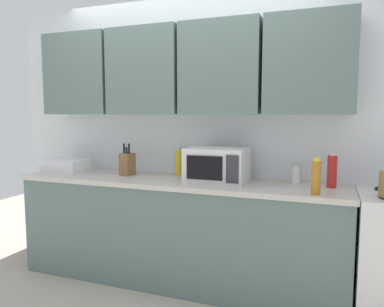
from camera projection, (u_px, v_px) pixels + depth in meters
The scene contains 9 objects.
wall_back_with_cabinets at pixel (187, 100), 3.26m from camera, with size 3.67×0.38×2.60m.
counter_run at pixel (177, 230), 3.17m from camera, with size 2.80×0.63×0.90m.
microwave at pixel (217, 165), 2.97m from camera, with size 0.48×0.37×0.28m.
dish_rack at pixel (67, 166), 3.51m from camera, with size 0.38×0.30×0.12m, color silver.
knife_block at pixel (127, 164), 3.32m from camera, with size 0.12×0.13×0.29m.
bottle_yellow_mustard at pixel (179, 162), 3.33m from camera, with size 0.06×0.06×0.26m.
bottle_red_sauce at pixel (332, 171), 2.75m from camera, with size 0.07×0.07×0.27m.
bottle_white_jar at pixel (296, 174), 2.95m from camera, with size 0.07×0.07×0.16m.
bottle_amber_vinegar at pixel (316, 177), 2.51m from camera, with size 0.06×0.06×0.25m.
Camera 1 is at (1.20, -3.14, 1.45)m, focal length 34.31 mm.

